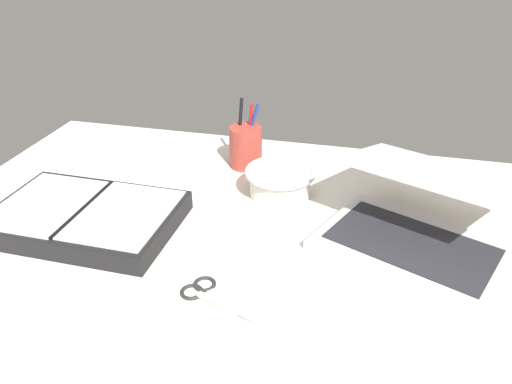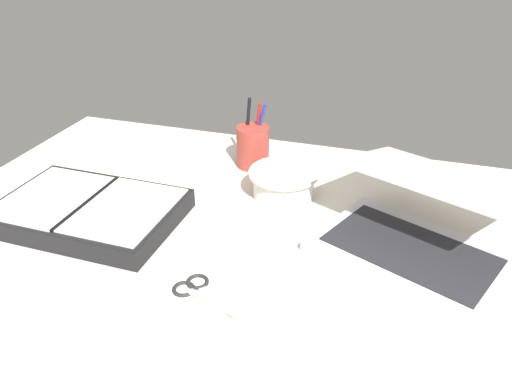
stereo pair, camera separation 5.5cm
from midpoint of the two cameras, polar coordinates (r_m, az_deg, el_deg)
desk_top at (r=92.45cm, az=2.03°, el=-7.31°), size 140.00×100.00×2.00cm
laptop at (r=94.70cm, az=19.92°, el=-3.87°), size 41.68×40.85×15.38cm
bowl at (r=107.64cm, az=4.64°, el=1.15°), size 15.37×15.37×6.24cm
pen_cup at (r=120.13cm, az=0.96°, el=5.27°), size 7.88×7.88×16.43cm
planner at (r=104.09cm, az=-17.12°, el=-2.12°), size 35.75×24.49×4.36cm
scissors at (r=83.08cm, az=-4.85°, el=-11.18°), size 13.51×10.52×0.80cm
paper_sheet_front at (r=79.71cm, az=-4.22°, el=-13.50°), size 24.75×30.35×0.16cm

